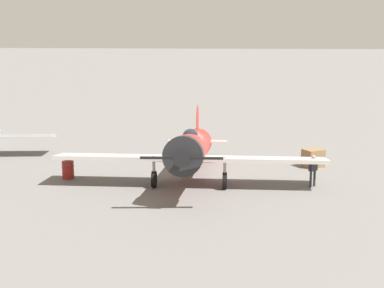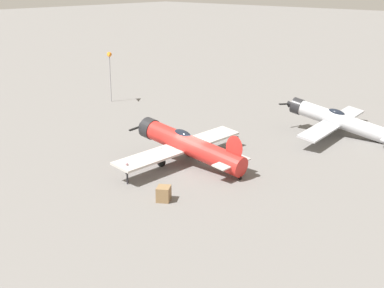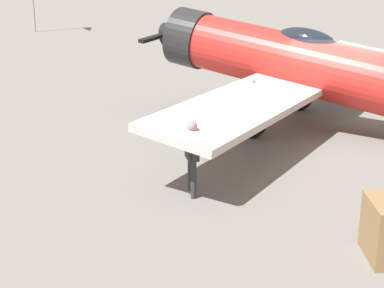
{
  "view_description": "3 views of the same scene",
  "coord_description": "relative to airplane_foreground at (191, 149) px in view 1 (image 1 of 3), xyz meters",
  "views": [
    {
      "loc": [
        2.69,
        -28.1,
        7.45
      ],
      "look_at": [
        -0.0,
        0.0,
        1.8
      ],
      "focal_mm": 53.7,
      "sensor_mm": 36.0,
      "label": 1
    },
    {
      "loc": [
        30.04,
        26.99,
        14.35
      ],
      "look_at": [
        -0.0,
        0.0,
        1.8
      ],
      "focal_mm": 50.88,
      "sensor_mm": 36.0,
      "label": 2
    },
    {
      "loc": [
        15.62,
        5.16,
        4.79
      ],
      "look_at": [
        5.93,
        -0.93,
        1.1
      ],
      "focal_mm": 56.92,
      "sensor_mm": 36.0,
      "label": 3
    }
  ],
  "objects": [
    {
      "name": "fuel_drum",
      "position": [
        -6.28,
        -0.03,
        -1.19
      ],
      "size": [
        0.63,
        0.63,
        0.9
      ],
      "color": "maroon",
      "rests_on": "ground_plane"
    },
    {
      "name": "equipment_crate",
      "position": [
        6.39,
        3.74,
        -1.14
      ],
      "size": [
        1.32,
        1.27,
        0.98
      ],
      "rotation": [
        0.0,
        0.0,
        0.56
      ],
      "color": "olive",
      "rests_on": "ground_plane"
    },
    {
      "name": "airplane_foreground",
      "position": [
        0.0,
        0.0,
        0.0
      ],
      "size": [
        13.15,
        10.68,
        3.36
      ],
      "rotation": [
        0.0,
        0.0,
        4.73
      ],
      "color": "red",
      "rests_on": "ground_plane"
    },
    {
      "name": "ground_crew_mechanic",
      "position": [
        5.92,
        -0.4,
        -0.68
      ],
      "size": [
        0.46,
        0.45,
        1.57
      ],
      "rotation": [
        0.0,
        0.0,
        5.49
      ],
      "color": "#2D2D33",
      "rests_on": "ground_plane"
    },
    {
      "name": "ground_plane",
      "position": [
        -0.01,
        0.53,
        -1.63
      ],
      "size": [
        400.0,
        400.0,
        0.0
      ],
      "primitive_type": "plane",
      "color": "slate"
    }
  ]
}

